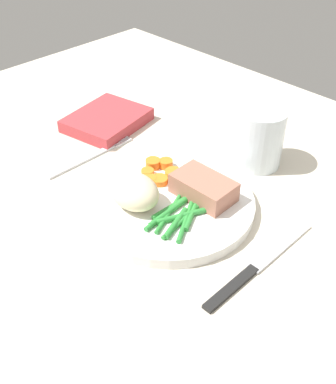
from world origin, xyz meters
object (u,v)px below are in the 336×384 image
water_glass (258,141)px  napkin (107,120)px  dinner_plate (168,202)px  knife (258,265)px  meat_portion (204,188)px  fork (91,157)px

water_glass → napkin: (-26.26, -9.50, -2.92)cm
dinner_plate → water_glass: size_ratio=2.54×
knife → napkin: bearing=164.2°
dinner_plate → meat_portion: meat_portion is taller
dinner_plate → knife: 16.13cm
water_glass → dinner_plate: bearing=-96.8°
dinner_plate → knife: (16.11, -0.29, -0.60)cm
napkin → meat_portion: bearing=-9.6°
dinner_plate → fork: dinner_plate is taller
meat_portion → knife: meat_portion is taller
meat_portion → water_glass: 14.20cm
meat_portion → napkin: (-27.38, 4.62, -2.00)cm
dinner_plate → knife: dinner_plate is taller
dinner_plate → fork: size_ratio=1.45×
dinner_plate → fork: 17.80cm
water_glass → napkin: bearing=-160.1°
dinner_plate → meat_portion: bearing=49.4°
napkin → fork: bearing=-53.8°
fork → napkin: bearing=123.4°
fork → water_glass: size_ratio=1.75×
water_glass → napkin: 28.08cm
knife → napkin: (-40.24, 8.70, 0.91)cm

